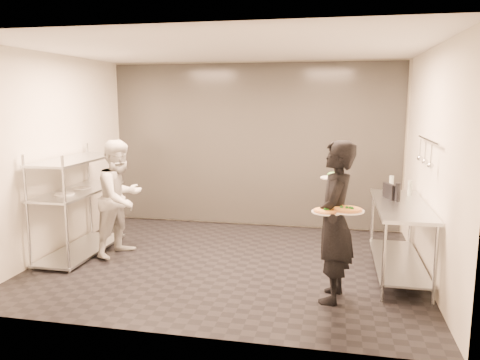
% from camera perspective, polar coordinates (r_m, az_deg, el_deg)
% --- Properties ---
extents(room_shell, '(5.00, 4.00, 2.80)m').
position_cam_1_polar(room_shell, '(7.20, 0.56, 3.66)').
color(room_shell, black).
rests_on(room_shell, ground).
extents(pass_rack, '(0.60, 1.60, 1.50)m').
position_cam_1_polar(pass_rack, '(6.97, -19.05, -2.36)').
color(pass_rack, '#AEB1B5').
rests_on(pass_rack, ground).
extents(prep_counter, '(0.60, 1.80, 0.92)m').
position_cam_1_polar(prep_counter, '(6.11, 18.90, -5.40)').
color(prep_counter, '#AEB1B5').
rests_on(prep_counter, ground).
extents(utensil_rail, '(0.07, 1.20, 0.31)m').
position_cam_1_polar(utensil_rail, '(5.98, 21.74, 3.10)').
color(utensil_rail, '#AEB1B5').
rests_on(utensil_rail, room_shell).
extents(waiter, '(0.49, 0.68, 1.75)m').
position_cam_1_polar(waiter, '(5.13, 11.43, -5.04)').
color(waiter, black).
rests_on(waiter, ground).
extents(chef, '(0.82, 0.93, 1.63)m').
position_cam_1_polar(chef, '(6.74, -14.36, -2.14)').
color(chef, beige).
rests_on(chef, ground).
extents(pizza_plate_near, '(0.31, 0.31, 0.05)m').
position_cam_1_polar(pizza_plate_near, '(4.88, 10.53, -3.74)').
color(pizza_plate_near, silver).
rests_on(pizza_plate_near, waiter).
extents(pizza_plate_far, '(0.35, 0.35, 0.05)m').
position_cam_1_polar(pizza_plate_far, '(4.91, 12.89, -3.55)').
color(pizza_plate_far, silver).
rests_on(pizza_plate_far, waiter).
extents(salad_plate, '(0.28, 0.28, 0.07)m').
position_cam_1_polar(salad_plate, '(5.29, 11.26, 0.46)').
color(salad_plate, silver).
rests_on(salad_plate, waiter).
extents(pos_monitor, '(0.14, 0.27, 0.19)m').
position_cam_1_polar(pos_monitor, '(6.26, 17.71, -1.31)').
color(pos_monitor, black).
rests_on(pos_monitor, prep_counter).
extents(bottle_green, '(0.06, 0.06, 0.21)m').
position_cam_1_polar(bottle_green, '(6.80, 17.97, -0.38)').
color(bottle_green, gray).
rests_on(bottle_green, prep_counter).
extents(bottle_clear, '(0.06, 0.06, 0.20)m').
position_cam_1_polar(bottle_clear, '(6.55, 20.00, -0.93)').
color(bottle_clear, gray).
rests_on(bottle_clear, prep_counter).
extents(bottle_dark, '(0.07, 0.07, 0.23)m').
position_cam_1_polar(bottle_dark, '(6.12, 18.67, -1.41)').
color(bottle_dark, black).
rests_on(bottle_dark, prep_counter).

